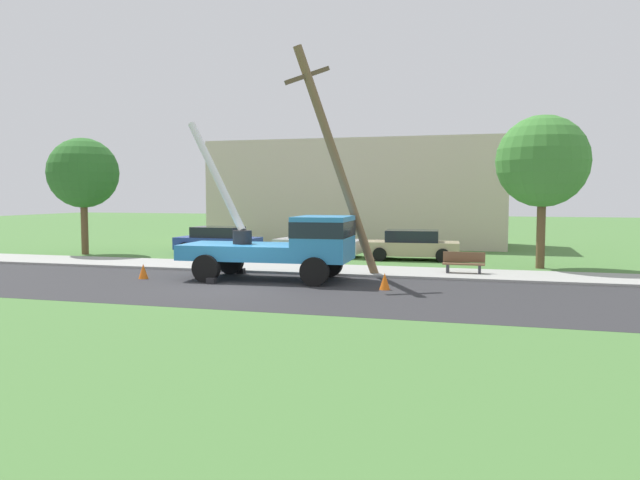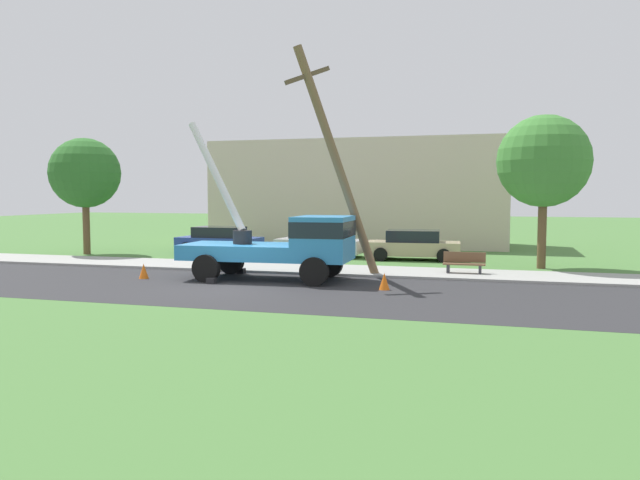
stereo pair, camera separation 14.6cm
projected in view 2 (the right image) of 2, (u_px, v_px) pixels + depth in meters
The scene contains 14 objects.
ground_plane at pixel (326, 254), 32.30m from camera, with size 120.00×120.00×0.00m, color #477538.
road_asphalt at pixel (229, 287), 20.82m from camera, with size 80.00×7.55×0.01m, color #2B2B2D.
sidewalk_strip at pixel (282, 268), 25.90m from camera, with size 80.00×3.07×0.10m, color #9E9E99.
utility_truck at pixel (289, 242), 22.47m from camera, with size 6.87×3.21×5.98m.
leaning_utility_pole at pixel (337, 161), 22.82m from camera, with size 3.08×2.75×8.50m.
traffic_cone_ahead at pixel (384, 281), 20.28m from camera, with size 0.36×0.36×0.56m, color orange.
traffic_cone_behind at pixel (144, 271), 22.99m from camera, with size 0.36×0.36×0.56m, color orange.
parked_sedan_blue at pixel (219, 240), 32.61m from camera, with size 4.45×2.11×1.42m.
parked_sedan_silver at pixel (320, 242), 31.12m from camera, with size 4.50×2.20×1.42m.
parked_sedan_tan at pixel (413, 245), 29.52m from camera, with size 4.52×2.24×1.42m.
park_bench at pixel (464, 264), 23.85m from camera, with size 1.60×0.45×0.90m.
roadside_tree_near at pixel (85, 173), 32.06m from camera, with size 3.62×3.62×6.05m.
roadside_tree_far at pixel (544, 162), 25.81m from camera, with size 3.86×3.86×6.45m.
lowrise_building_backdrop at pixel (360, 193), 38.69m from camera, with size 18.00×6.00×6.40m, color beige.
Camera 2 is at (8.73, -18.95, 3.14)m, focal length 34.71 mm.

